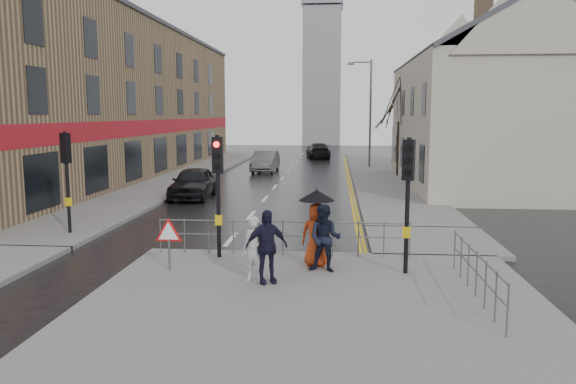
% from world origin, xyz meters
% --- Properties ---
extents(ground, '(120.00, 120.00, 0.00)m').
position_xyz_m(ground, '(0.00, 0.00, 0.00)').
color(ground, black).
rests_on(ground, ground).
extents(near_pavement, '(10.00, 9.00, 0.14)m').
position_xyz_m(near_pavement, '(3.00, -3.50, 0.07)').
color(near_pavement, '#605E5B').
rests_on(near_pavement, ground).
extents(left_pavement, '(4.00, 44.00, 0.14)m').
position_xyz_m(left_pavement, '(-6.50, 23.00, 0.07)').
color(left_pavement, '#605E5B').
rests_on(left_pavement, ground).
extents(right_pavement, '(4.00, 40.00, 0.14)m').
position_xyz_m(right_pavement, '(6.50, 25.00, 0.07)').
color(right_pavement, '#605E5B').
rests_on(right_pavement, ground).
extents(pavement_bridge_right, '(4.00, 4.20, 0.14)m').
position_xyz_m(pavement_bridge_right, '(6.50, 3.00, 0.07)').
color(pavement_bridge_right, '#605E5B').
rests_on(pavement_bridge_right, ground).
extents(building_left_terrace, '(8.00, 42.00, 10.00)m').
position_xyz_m(building_left_terrace, '(-12.00, 22.00, 5.00)').
color(building_left_terrace, '#8C7051').
rests_on(building_left_terrace, ground).
extents(building_right_cream, '(9.00, 16.40, 10.10)m').
position_xyz_m(building_right_cream, '(12.00, 18.00, 4.78)').
color(building_right_cream, '#AFA898').
rests_on(building_right_cream, ground).
extents(church_tower, '(5.00, 5.00, 18.00)m').
position_xyz_m(church_tower, '(1.50, 62.00, 9.00)').
color(church_tower, gray).
rests_on(church_tower, ground).
extents(traffic_signal_near_left, '(0.28, 0.27, 3.40)m').
position_xyz_m(traffic_signal_near_left, '(0.20, 0.20, 2.46)').
color(traffic_signal_near_left, black).
rests_on(traffic_signal_near_left, near_pavement).
extents(traffic_signal_near_right, '(0.34, 0.33, 3.40)m').
position_xyz_m(traffic_signal_near_right, '(5.20, -1.00, 2.46)').
color(traffic_signal_near_right, black).
rests_on(traffic_signal_near_right, near_pavement).
extents(traffic_signal_far_left, '(0.34, 0.33, 3.40)m').
position_xyz_m(traffic_signal_far_left, '(-5.50, 3.00, 2.46)').
color(traffic_signal_far_left, black).
rests_on(traffic_signal_far_left, left_pavement).
extents(guard_railing_front, '(7.14, 0.04, 1.00)m').
position_xyz_m(guard_railing_front, '(1.95, 0.60, 0.86)').
color(guard_railing_front, '#595B5E').
rests_on(guard_railing_front, near_pavement).
extents(guard_railing_side, '(0.04, 4.54, 1.00)m').
position_xyz_m(guard_railing_side, '(6.50, -2.75, 0.84)').
color(guard_railing_side, '#595B5E').
rests_on(guard_railing_side, near_pavement).
extents(warning_sign, '(0.80, 0.07, 1.35)m').
position_xyz_m(warning_sign, '(-0.80, -1.21, 1.04)').
color(warning_sign, '#595B5E').
rests_on(warning_sign, near_pavement).
extents(street_lamp, '(1.83, 0.25, 8.00)m').
position_xyz_m(street_lamp, '(5.82, 28.00, 4.71)').
color(street_lamp, '#595B5E').
rests_on(street_lamp, right_pavement).
extents(tree_near, '(2.40, 2.40, 6.58)m').
position_xyz_m(tree_near, '(7.50, 22.00, 5.14)').
color(tree_near, '#2F241A').
rests_on(tree_near, right_pavement).
extents(tree_far, '(2.40, 2.40, 5.64)m').
position_xyz_m(tree_far, '(8.00, 30.00, 4.42)').
color(tree_far, '#2F241A').
rests_on(tree_far, right_pavement).
extents(pedestrian_a, '(0.63, 0.49, 1.56)m').
position_xyz_m(pedestrian_a, '(1.52, -2.00, 0.92)').
color(pedestrian_a, beige).
rests_on(pedestrian_a, near_pavement).
extents(pedestrian_b, '(0.94, 0.79, 1.72)m').
position_xyz_m(pedestrian_b, '(3.17, -1.04, 1.00)').
color(pedestrian_b, black).
rests_on(pedestrian_b, near_pavement).
extents(pedestrian_with_umbrella, '(0.96, 0.96, 2.02)m').
position_xyz_m(pedestrian_with_umbrella, '(2.94, -0.53, 1.25)').
color(pedestrian_with_umbrella, '#A53413').
rests_on(pedestrian_with_umbrella, near_pavement).
extents(pedestrian_d, '(1.11, 0.79, 1.75)m').
position_xyz_m(pedestrian_d, '(1.82, -2.10, 1.02)').
color(pedestrian_d, black).
rests_on(pedestrian_d, near_pavement).
extents(car_parked, '(1.89, 4.51, 1.52)m').
position_xyz_m(car_parked, '(-3.54, 12.00, 0.76)').
color(car_parked, black).
rests_on(car_parked, ground).
extents(car_mid, '(1.70, 4.55, 1.49)m').
position_xyz_m(car_mid, '(-1.62, 25.17, 0.74)').
color(car_mid, '#515357').
rests_on(car_mid, ground).
extents(car_far, '(2.61, 5.14, 1.43)m').
position_xyz_m(car_far, '(1.80, 38.12, 0.71)').
color(car_far, black).
rests_on(car_far, ground).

